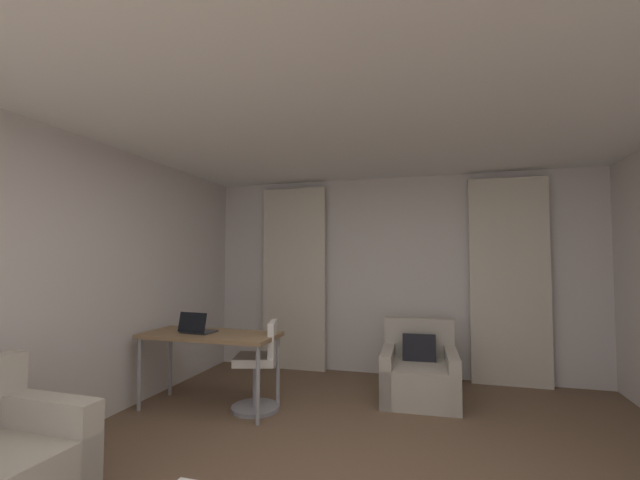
% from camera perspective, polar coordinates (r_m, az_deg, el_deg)
% --- Properties ---
extents(wall_window, '(5.12, 0.06, 2.60)m').
position_cam_1_polar(wall_window, '(5.51, 10.45, -4.84)').
color(wall_window, silver).
rests_on(wall_window, ground).
extents(wall_left, '(0.06, 6.12, 2.60)m').
position_cam_1_polar(wall_left, '(3.92, -35.44, -5.20)').
color(wall_left, silver).
rests_on(wall_left, ground).
extents(ceiling, '(5.12, 6.12, 0.06)m').
position_cam_1_polar(ceiling, '(2.75, 3.75, 21.44)').
color(ceiling, white).
rests_on(ceiling, wall_left).
extents(curtain_left_panel, '(0.90, 0.06, 2.50)m').
position_cam_1_polar(curtain_left_panel, '(5.69, -3.66, -5.32)').
color(curtain_left_panel, beige).
rests_on(curtain_left_panel, ground).
extents(curtain_right_panel, '(0.90, 0.06, 2.50)m').
position_cam_1_polar(curtain_right_panel, '(5.43, 24.98, -5.18)').
color(curtain_right_panel, beige).
rests_on(curtain_right_panel, ground).
extents(armchair, '(0.82, 0.91, 0.82)m').
position_cam_1_polar(armchair, '(4.77, 13.76, -17.72)').
color(armchair, '#B2A899').
rests_on(armchair, ground).
extents(desk, '(1.39, 0.59, 0.75)m').
position_cam_1_polar(desk, '(4.41, -15.14, -13.32)').
color(desk, olive).
rests_on(desk, ground).
extents(desk_chair, '(0.49, 0.49, 0.88)m').
position_cam_1_polar(desk_chair, '(4.33, -8.45, -17.59)').
color(desk_chair, gray).
rests_on(desk_chair, ground).
extents(laptop, '(0.34, 0.28, 0.22)m').
position_cam_1_polar(laptop, '(4.43, -16.88, -11.79)').
color(laptop, '#2D2D33').
rests_on(laptop, desk).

